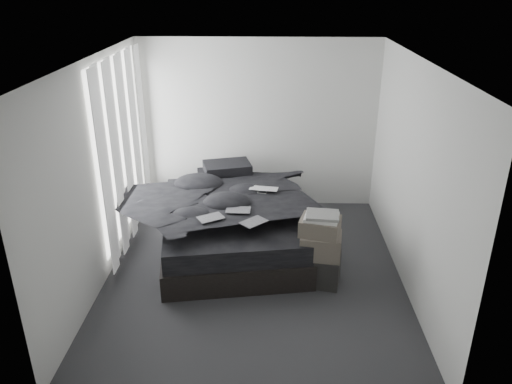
{
  "coord_description": "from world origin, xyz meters",
  "views": [
    {
      "loc": [
        0.18,
        -5.29,
        3.42
      ],
      "look_at": [
        0.0,
        0.8,
        0.75
      ],
      "focal_mm": 35.0,
      "sensor_mm": 36.0,
      "label": 1
    }
  ],
  "objects_px": {
    "laptop": "(263,185)",
    "side_stand": "(188,205)",
    "box_lower": "(319,268)",
    "bed": "(231,236)"
  },
  "relations": [
    {
      "from": "laptop",
      "to": "box_lower",
      "type": "relative_size",
      "value": 0.76
    },
    {
      "from": "bed",
      "to": "box_lower",
      "type": "bearing_deg",
      "value": -45.35
    },
    {
      "from": "bed",
      "to": "side_stand",
      "type": "bearing_deg",
      "value": 127.17
    },
    {
      "from": "bed",
      "to": "side_stand",
      "type": "relative_size",
      "value": 3.82
    },
    {
      "from": "bed",
      "to": "laptop",
      "type": "xyz_separation_m",
      "value": [
        0.42,
        0.12,
        0.7
      ]
    },
    {
      "from": "bed",
      "to": "laptop",
      "type": "distance_m",
      "value": 0.83
    },
    {
      "from": "side_stand",
      "to": "box_lower",
      "type": "xyz_separation_m",
      "value": [
        1.79,
        -1.47,
        -0.12
      ]
    },
    {
      "from": "laptop",
      "to": "box_lower",
      "type": "height_order",
      "value": "laptop"
    },
    {
      "from": "side_stand",
      "to": "box_lower",
      "type": "bearing_deg",
      "value": -39.42
    },
    {
      "from": "laptop",
      "to": "side_stand",
      "type": "height_order",
      "value": "laptop"
    }
  ]
}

